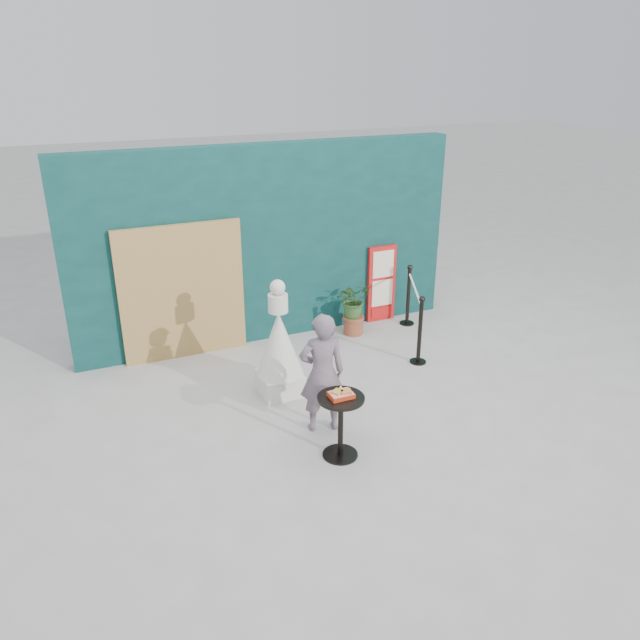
# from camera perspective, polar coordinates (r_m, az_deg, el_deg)

# --- Properties ---
(ground) EXTENTS (60.00, 60.00, 0.00)m
(ground) POSITION_cam_1_polar(r_m,az_deg,el_deg) (7.56, 3.75, -10.28)
(ground) COLOR #ADAAA5
(ground) RESTS_ON ground
(back_wall) EXTENTS (6.00, 0.30, 3.00)m
(back_wall) POSITION_cam_1_polar(r_m,az_deg,el_deg) (9.59, -4.77, 6.92)
(back_wall) COLOR #0B3230
(back_wall) RESTS_ON ground
(bamboo_fence) EXTENTS (1.80, 0.08, 2.00)m
(bamboo_fence) POSITION_cam_1_polar(r_m,az_deg,el_deg) (9.21, -12.46, 2.48)
(bamboo_fence) COLOR tan
(bamboo_fence) RESTS_ON ground
(woman) EXTENTS (0.61, 0.47, 1.49)m
(woman) POSITION_cam_1_polar(r_m,az_deg,el_deg) (7.27, 0.19, -4.88)
(woman) COLOR slate
(woman) RESTS_ON ground
(menu_board) EXTENTS (0.50, 0.07, 1.30)m
(menu_board) POSITION_cam_1_polar(r_m,az_deg,el_deg) (10.43, 5.65, 3.32)
(menu_board) COLOR red
(menu_board) RESTS_ON ground
(statue) EXTENTS (0.62, 0.62, 1.59)m
(statue) POSITION_cam_1_polar(r_m,az_deg,el_deg) (8.09, -3.75, -2.62)
(statue) COLOR silver
(statue) RESTS_ON ground
(cafe_table) EXTENTS (0.52, 0.52, 0.75)m
(cafe_table) POSITION_cam_1_polar(r_m,az_deg,el_deg) (6.90, 1.90, -8.87)
(cafe_table) COLOR black
(cafe_table) RESTS_ON ground
(food_basket) EXTENTS (0.26, 0.19, 0.11)m
(food_basket) POSITION_cam_1_polar(r_m,az_deg,el_deg) (6.76, 1.94, -6.77)
(food_basket) COLOR red
(food_basket) RESTS_ON cafe_table
(planter) EXTENTS (0.51, 0.44, 0.87)m
(planter) POSITION_cam_1_polar(r_m,az_deg,el_deg) (9.92, 3.10, 1.44)
(planter) COLOR #994832
(planter) RESTS_ON ground
(stanchion_barrier) EXTENTS (0.84, 1.54, 1.03)m
(stanchion_barrier) POSITION_cam_1_polar(r_m,az_deg,el_deg) (9.72, 8.56, 0.68)
(stanchion_barrier) COLOR black
(stanchion_barrier) RESTS_ON ground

